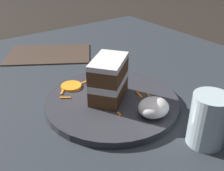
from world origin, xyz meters
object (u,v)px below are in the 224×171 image
cake_slice (109,79)px  cream_dollop (154,107)px  drinking_glass (207,123)px  plate (112,101)px  orange_garnish (71,86)px  menu_card (49,54)px

cake_slice → cream_dollop: bearing=-21.2°
cream_dollop → drinking_glass: bearing=107.3°
plate → drinking_glass: size_ratio=3.01×
orange_garnish → drinking_glass: 0.33m
cake_slice → cream_dollop: size_ratio=1.84×
plate → drinking_glass: (-0.06, 0.21, 0.04)m
cake_slice → drinking_glass: cake_slice is taller
cream_dollop → menu_card: cream_dollop is taller
orange_garnish → menu_card: (-0.06, -0.27, -0.02)m
drinking_glass → cream_dollop: bearing=-72.7°
drinking_glass → orange_garnish: bearing=-70.1°
cake_slice → drinking_glass: 0.23m
cake_slice → plate: bearing=-15.5°
drinking_glass → menu_card: 0.59m
cream_dollop → drinking_glass: (-0.03, 0.10, 0.01)m
plate → menu_card: bearing=-91.3°
cream_dollop → orange_garnish: size_ratio=1.31×
plate → menu_card: size_ratio=1.13×
cream_dollop → drinking_glass: 0.11m
cream_dollop → cake_slice: bearing=-73.4°
cake_slice → menu_card: (-0.01, -0.36, -0.06)m
plate → cream_dollop: size_ratio=4.61×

